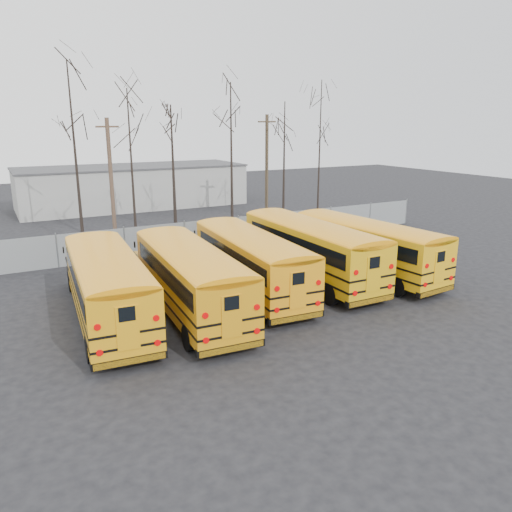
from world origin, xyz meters
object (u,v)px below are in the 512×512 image
bus_d (308,245)px  utility_pole_right (267,167)px  bus_b (189,274)px  bus_a (106,281)px  bus_e (364,243)px  bus_c (249,257)px  utility_pole_left (111,182)px

bus_d → utility_pole_right: size_ratio=1.33×
bus_b → bus_d: (7.50, 1.58, 0.07)m
bus_b → bus_a: bearing=171.8°
bus_d → bus_e: 3.33m
bus_a → bus_d: size_ratio=0.96×
bus_a → utility_pole_right: utility_pole_right is taller
bus_d → bus_e: (3.26, -0.70, -0.09)m
bus_d → bus_c: bearing=-174.6°
utility_pole_left → utility_pole_right: 14.45m
bus_b → bus_d: size_ratio=0.97×
bus_c → bus_d: bearing=9.1°
bus_a → utility_pole_right: 24.54m
bus_e → bus_a: bearing=175.8°
utility_pole_right → bus_d: bearing=-104.9°
bus_c → bus_e: 7.04m
bus_a → bus_c: 7.17m
utility_pole_right → bus_c: bearing=-114.9°
bus_d → utility_pole_left: (-7.42, 12.65, 2.50)m
bus_b → bus_e: bus_b is taller
bus_a → bus_c: bearing=8.9°
bus_c → bus_a: bearing=-171.5°
bus_b → bus_e: (10.75, 0.89, -0.02)m
bus_d → bus_e: size_ratio=1.04×
bus_b → bus_d: bearing=15.8°
bus_c → utility_pole_right: 19.62m
bus_c → utility_pole_left: size_ratio=1.32×
bus_c → bus_d: size_ratio=0.96×
bus_b → utility_pole_right: utility_pole_right is taller
utility_pole_left → utility_pole_right: (14.03, 3.44, 0.17)m
bus_b → bus_e: size_ratio=1.01×
bus_b → bus_d: 7.66m
bus_b → bus_c: 3.93m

